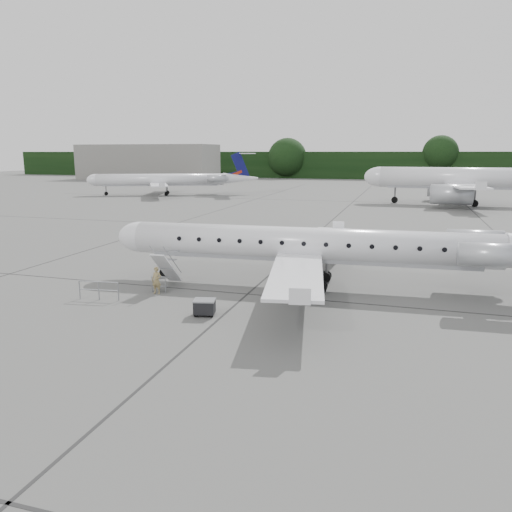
% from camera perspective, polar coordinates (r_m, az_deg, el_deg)
% --- Properties ---
extents(ground, '(320.00, 320.00, 0.00)m').
position_cam_1_polar(ground, '(24.22, 8.57, -7.03)').
color(ground, '#5C5C59').
rests_on(ground, ground).
extents(treeline, '(260.00, 4.00, 8.00)m').
position_cam_1_polar(treeline, '(152.81, 15.86, 9.90)').
color(treeline, black).
rests_on(treeline, ground).
extents(terminal_building, '(40.00, 14.00, 10.00)m').
position_cam_1_polar(terminal_building, '(151.57, -12.26, 10.45)').
color(terminal_building, slate).
rests_on(terminal_building, ground).
extents(main_regional_jet, '(28.15, 21.01, 6.95)m').
position_cam_1_polar(main_regional_jet, '(29.06, 6.05, 3.23)').
color(main_regional_jet, silver).
rests_on(main_regional_jet, ground).
extents(airstair, '(0.99, 2.53, 2.18)m').
position_cam_1_polar(airstair, '(29.48, -10.19, -1.48)').
color(airstair, silver).
rests_on(airstair, ground).
extents(passenger, '(0.56, 0.37, 1.53)m').
position_cam_1_polar(passenger, '(28.33, -11.29, -2.74)').
color(passenger, olive).
rests_on(passenger, ground).
extents(safety_railing, '(2.19, 0.37, 1.00)m').
position_cam_1_polar(safety_railing, '(27.97, -17.52, -3.82)').
color(safety_railing, gray).
rests_on(safety_railing, ground).
extents(baggage_cart, '(1.14, 0.99, 0.85)m').
position_cam_1_polar(baggage_cart, '(24.33, -5.90, -5.81)').
color(baggage_cart, black).
rests_on(baggage_cart, ground).
extents(bg_narrowbody, '(31.10, 22.45, 11.13)m').
position_cam_1_polar(bg_narrowbody, '(81.26, 22.74, 9.32)').
color(bg_narrowbody, silver).
rests_on(bg_narrowbody, ground).
extents(bg_regional_left, '(35.68, 31.23, 7.80)m').
position_cam_1_polar(bg_regional_left, '(94.83, -10.88, 9.21)').
color(bg_regional_left, silver).
rests_on(bg_regional_left, ground).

